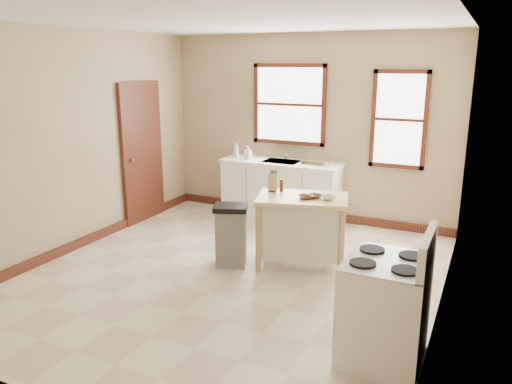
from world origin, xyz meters
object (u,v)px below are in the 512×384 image
(trash_bin, at_px, (231,235))
(knife_block, at_px, (272,183))
(soap_bottle_a, at_px, (236,150))
(bowl_c, at_px, (329,198))
(bowl_b, at_px, (315,196))
(pepper_grinder, at_px, (281,185))
(bowl_a, at_px, (305,197))
(soap_bottle_b, at_px, (248,152))
(kitchen_island, at_px, (302,231))
(dish_rack, at_px, (315,162))
(gas_stove, at_px, (385,295))

(trash_bin, bearing_deg, knife_block, 30.59)
(soap_bottle_a, distance_m, knife_block, 1.96)
(bowl_c, height_order, trash_bin, bowl_c)
(bowl_b, bearing_deg, pepper_grinder, 167.15)
(bowl_a, bearing_deg, bowl_b, 42.02)
(soap_bottle_a, bearing_deg, trash_bin, -84.13)
(pepper_grinder, height_order, bowl_c, pepper_grinder)
(bowl_b, bearing_deg, soap_bottle_a, 139.95)
(soap_bottle_b, bearing_deg, bowl_a, -41.41)
(kitchen_island, bearing_deg, bowl_a, -62.09)
(soap_bottle_b, xyz_separation_m, pepper_grinder, (1.15, -1.41, -0.09))
(kitchen_island, xyz_separation_m, bowl_b, (0.14, 0.02, 0.45))
(kitchen_island, bearing_deg, bowl_b, -9.17)
(knife_block, height_order, bowl_c, knife_block)
(bowl_a, distance_m, bowl_c, 0.27)
(dish_rack, height_order, pepper_grinder, dish_rack)
(bowl_b, distance_m, trash_bin, 1.10)
(dish_rack, xyz_separation_m, pepper_grinder, (0.06, -1.43, -0.03))
(soap_bottle_a, relative_size, bowl_a, 1.45)
(soap_bottle_a, xyz_separation_m, bowl_c, (2.02, -1.56, -0.16))
(trash_bin, height_order, gas_stove, gas_stove)
(kitchen_island, xyz_separation_m, pepper_grinder, (-0.32, 0.12, 0.50))
(soap_bottle_b, bearing_deg, dish_rack, 5.76)
(bowl_a, xyz_separation_m, bowl_b, (0.09, 0.08, 0.00))
(gas_stove, bearing_deg, pepper_grinder, 134.05)
(soap_bottle_b, relative_size, bowl_a, 1.22)
(pepper_grinder, height_order, bowl_a, pepper_grinder)
(soap_bottle_a, xyz_separation_m, pepper_grinder, (1.38, -1.45, -0.11))
(bowl_b, bearing_deg, kitchen_island, -173.89)
(kitchen_island, xyz_separation_m, knife_block, (-0.42, 0.09, 0.53))
(dish_rack, relative_size, trash_bin, 0.50)
(knife_block, height_order, pepper_grinder, knife_block)
(gas_stove, bearing_deg, soap_bottle_a, 133.90)
(trash_bin, relative_size, gas_stove, 0.66)
(kitchen_island, distance_m, knife_block, 0.68)
(soap_bottle_a, relative_size, kitchen_island, 0.23)
(soap_bottle_b, relative_size, gas_stove, 0.18)
(dish_rack, height_order, kitchen_island, dish_rack)
(bowl_c, height_order, gas_stove, gas_stove)
(kitchen_island, bearing_deg, soap_bottle_b, 118.62)
(pepper_grinder, bearing_deg, knife_block, -161.82)
(pepper_grinder, xyz_separation_m, bowl_c, (0.63, -0.12, -0.05))
(kitchen_island, relative_size, gas_stove, 0.92)
(bowl_b, bearing_deg, bowl_c, -3.20)
(pepper_grinder, relative_size, bowl_b, 0.88)
(soap_bottle_a, relative_size, trash_bin, 0.32)
(bowl_b, distance_m, bowl_c, 0.17)
(soap_bottle_a, distance_m, kitchen_island, 2.39)
(soap_bottle_a, height_order, knife_block, soap_bottle_a)
(soap_bottle_b, relative_size, trash_bin, 0.27)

